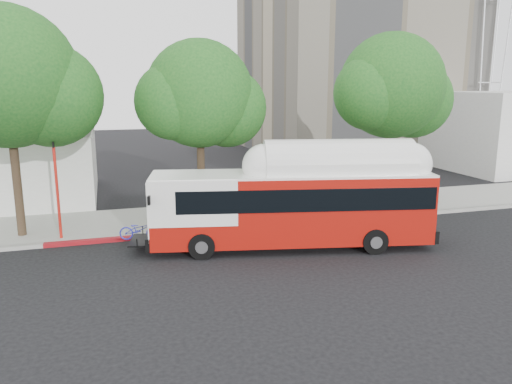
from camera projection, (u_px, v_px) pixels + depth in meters
ground at (258, 259)px, 19.06m from camera, size 120.00×120.00×0.00m
sidewalk at (220, 215)px, 25.13m from camera, size 60.00×5.00×0.15m
curb_strip at (233, 229)px, 22.69m from camera, size 60.00×0.30×0.15m
red_curb_segment at (166, 235)px, 21.84m from camera, size 10.00×0.32×0.16m
street_tree_left at (20, 83)px, 20.46m from camera, size 6.67×5.80×9.74m
street_tree_mid at (208, 98)px, 23.32m from camera, size 5.75×5.00×8.62m
street_tree_right at (398, 90)px, 25.89m from camera, size 6.21×5.40×9.18m
transit_bus at (293, 208)px, 20.13m from camera, size 12.17×4.63×3.55m
signal_pole at (57, 191)px, 20.78m from camera, size 0.12×0.40×4.25m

